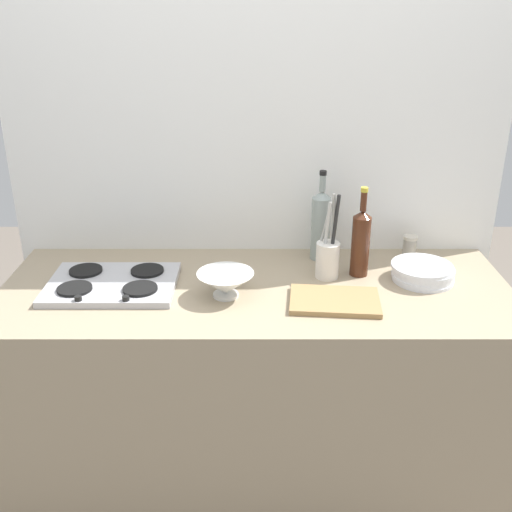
% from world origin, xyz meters
% --- Properties ---
extents(ground_plane, '(6.00, 6.00, 0.00)m').
position_xyz_m(ground_plane, '(0.00, 0.00, 0.00)').
color(ground_plane, '#6B6056').
rests_on(ground_plane, ground).
extents(counter_block, '(1.80, 0.70, 0.90)m').
position_xyz_m(counter_block, '(0.00, 0.00, 0.45)').
color(counter_block, tan).
rests_on(counter_block, ground).
extents(backsplash_panel, '(1.90, 0.06, 2.17)m').
position_xyz_m(backsplash_panel, '(0.00, 0.38, 1.09)').
color(backsplash_panel, white).
rests_on(backsplash_panel, ground).
extents(stovetop_hob, '(0.45, 0.33, 0.04)m').
position_xyz_m(stovetop_hob, '(-0.51, 0.00, 0.91)').
color(stovetop_hob, '#B2B2B7').
rests_on(stovetop_hob, counter_block).
extents(plate_stack, '(0.23, 0.22, 0.06)m').
position_xyz_m(plate_stack, '(0.60, 0.06, 0.93)').
color(plate_stack, white).
rests_on(plate_stack, counter_block).
extents(wine_bottle_leftmost, '(0.07, 0.07, 0.33)m').
position_xyz_m(wine_bottle_leftmost, '(0.38, 0.11, 1.03)').
color(wine_bottle_leftmost, '#472314').
rests_on(wine_bottle_leftmost, counter_block).
extents(wine_bottle_mid_left, '(0.07, 0.07, 0.35)m').
position_xyz_m(wine_bottle_mid_left, '(0.25, 0.26, 1.04)').
color(wine_bottle_mid_left, gray).
rests_on(wine_bottle_mid_left, counter_block).
extents(mixing_bowl, '(0.19, 0.19, 0.09)m').
position_xyz_m(mixing_bowl, '(-0.10, -0.07, 0.95)').
color(mixing_bowl, white).
rests_on(mixing_bowl, counter_block).
extents(utensil_crock, '(0.08, 0.08, 0.32)m').
position_xyz_m(utensil_crock, '(0.26, 0.09, 0.98)').
color(utensil_crock, silver).
rests_on(utensil_crock, counter_block).
extents(condiment_jar_front, '(0.05, 0.05, 0.09)m').
position_xyz_m(condiment_jar_front, '(0.60, 0.26, 0.95)').
color(condiment_jar_front, '#9E998C').
rests_on(condiment_jar_front, counter_block).
extents(cutting_board, '(0.31, 0.22, 0.02)m').
position_xyz_m(cutting_board, '(0.26, -0.12, 0.91)').
color(cutting_board, '#9E7A4C').
rests_on(cutting_board, counter_block).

